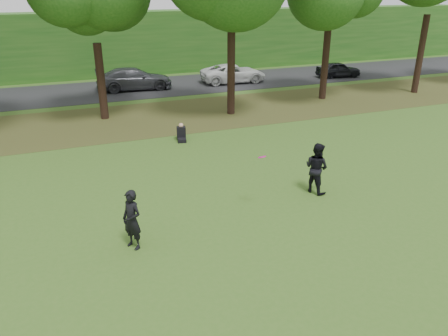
% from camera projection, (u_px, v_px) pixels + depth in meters
% --- Properties ---
extents(ground, '(120.00, 120.00, 0.00)m').
position_uv_depth(ground, '(259.00, 226.00, 13.62)').
color(ground, '#375B1C').
rests_on(ground, ground).
extents(leaf_litter, '(60.00, 7.00, 0.01)m').
position_uv_depth(leaf_litter, '(161.00, 117.00, 24.80)').
color(leaf_litter, '#4B381B').
rests_on(leaf_litter, ground).
extents(street, '(70.00, 7.00, 0.02)m').
position_uv_depth(street, '(135.00, 88.00, 31.67)').
color(street, black).
rests_on(street, ground).
extents(far_hedge, '(70.00, 3.00, 5.00)m').
position_uv_depth(far_hedge, '(119.00, 43.00, 35.87)').
color(far_hedge, '#1D4F16').
rests_on(far_hedge, ground).
extents(player_left, '(0.71, 0.77, 1.77)m').
position_uv_depth(player_left, '(132.00, 220.00, 12.18)').
color(player_left, black).
rests_on(player_left, ground).
extents(player_right, '(1.00, 1.10, 1.86)m').
position_uv_depth(player_right, '(316.00, 168.00, 15.53)').
color(player_right, black).
rests_on(player_right, ground).
extents(parked_cars, '(37.99, 3.51, 1.53)m').
position_uv_depth(parked_cars, '(120.00, 82.00, 30.29)').
color(parked_cars, black).
rests_on(parked_cars, street).
extents(frisbee, '(0.38, 0.37, 0.15)m').
position_uv_depth(frisbee, '(262.00, 157.00, 13.89)').
color(frisbee, '#DB128F').
rests_on(frisbee, ground).
extents(seated_person, '(0.55, 0.80, 0.83)m').
position_uv_depth(seated_person, '(181.00, 134.00, 21.03)').
color(seated_person, black).
rests_on(seated_person, ground).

